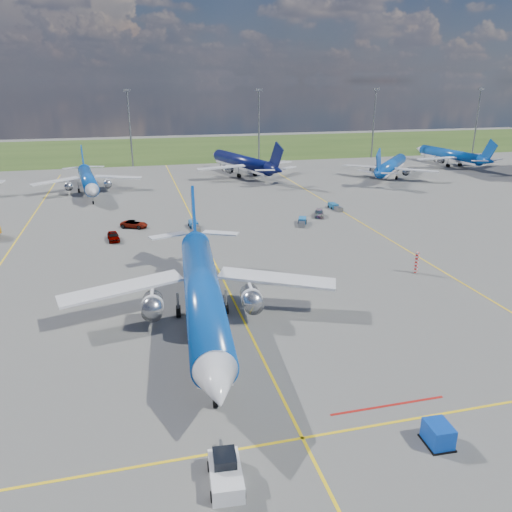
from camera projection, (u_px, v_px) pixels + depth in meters
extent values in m
plane|color=#555552|center=(243.00, 319.00, 55.00)|extent=(400.00, 400.00, 0.00)
cube|color=#2D4719|center=(158.00, 149.00, 192.26)|extent=(400.00, 80.00, 0.01)
cube|color=yellow|center=(203.00, 240.00, 82.45)|extent=(0.25, 160.00, 0.02)
cube|color=yellow|center=(302.00, 438.00, 36.70)|extent=(60.00, 0.25, 0.02)
cube|color=yellow|center=(19.00, 236.00, 84.72)|extent=(0.25, 120.00, 0.02)
cube|color=yellow|center=(347.00, 214.00, 98.48)|extent=(0.25, 120.00, 0.02)
cube|color=#A5140F|center=(388.00, 406.00, 40.36)|extent=(10.00, 0.25, 0.02)
cylinder|color=slate|center=(130.00, 130.00, 149.72)|extent=(0.50, 0.50, 22.00)
cube|color=slate|center=(127.00, 90.00, 145.97)|extent=(2.20, 0.50, 0.80)
cylinder|color=slate|center=(259.00, 127.00, 158.89)|extent=(0.50, 0.50, 22.00)
cube|color=slate|center=(259.00, 90.00, 155.15)|extent=(2.20, 0.50, 0.80)
cylinder|color=slate|center=(374.00, 124.00, 168.07)|extent=(0.50, 0.50, 22.00)
cube|color=slate|center=(376.00, 89.00, 164.32)|extent=(2.20, 0.50, 0.80)
cylinder|color=slate|center=(477.00, 122.00, 177.24)|extent=(0.50, 0.50, 22.00)
cube|color=slate|center=(481.00, 89.00, 173.49)|extent=(2.20, 0.50, 0.80)
cylinder|color=red|center=(416.00, 263.00, 67.79)|extent=(0.50, 0.50, 3.00)
cube|color=silver|center=(226.00, 476.00, 32.39)|extent=(2.37, 4.08, 1.21)
cube|color=black|center=(225.00, 459.00, 32.63)|extent=(1.63, 1.80, 0.84)
cube|color=slate|center=(222.00, 451.00, 34.68)|extent=(0.42, 2.25, 0.19)
cube|color=#0C3AA8|center=(438.00, 434.00, 35.88)|extent=(1.75, 2.14, 1.66)
imported|color=#999999|center=(113.00, 236.00, 81.89)|extent=(2.27, 4.57, 1.50)
imported|color=#999999|center=(134.00, 224.00, 89.15)|extent=(5.30, 4.14, 1.34)
imported|color=#999999|center=(319.00, 213.00, 96.44)|extent=(3.16, 4.66, 1.25)
cube|color=#1C66A9|center=(302.00, 220.00, 92.06)|extent=(2.14, 2.78, 1.04)
cube|color=slate|center=(302.00, 224.00, 89.79)|extent=(1.76, 2.18, 0.85)
cube|color=#195698|center=(193.00, 224.00, 89.59)|extent=(1.53, 2.67, 1.10)
cube|color=slate|center=(196.00, 228.00, 87.28)|extent=(1.30, 2.06, 0.90)
cube|color=#165689|center=(333.00, 206.00, 102.83)|extent=(1.46, 2.53, 1.04)
cube|color=slate|center=(338.00, 209.00, 100.64)|extent=(1.24, 1.95, 0.85)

